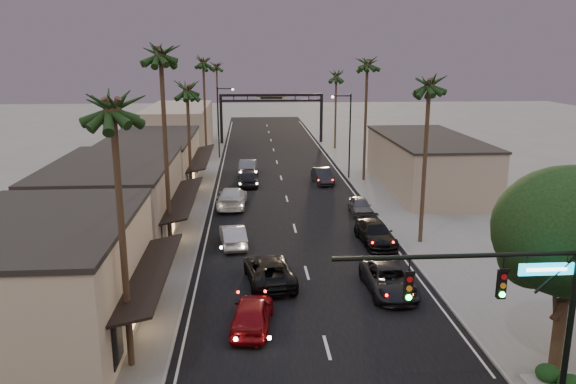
{
  "coord_description": "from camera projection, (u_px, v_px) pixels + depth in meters",
  "views": [
    {
      "loc": [
        -3.41,
        -13.02,
        13.12
      ],
      "look_at": [
        -0.41,
        29.59,
        2.5
      ],
      "focal_mm": 35.0,
      "sensor_mm": 36.0,
      "label": 1
    }
  ],
  "objects": [
    {
      "name": "road",
      "position": [
        282.0,
        180.0,
        59.56
      ],
      "size": [
        14.0,
        120.0,
        0.02
      ],
      "primitive_type": "cube",
      "color": "black",
      "rests_on": "ground"
    },
    {
      "name": "streetlight_right",
      "position": [
        347.0,
        129.0,
        58.75
      ],
      "size": [
        2.13,
        0.3,
        9.0
      ],
      "color": "black",
      "rests_on": "ground"
    },
    {
      "name": "building_right",
      "position": [
        427.0,
        164.0,
        55.07
      ],
      "size": [
        8.0,
        18.0,
        5.0
      ],
      "primitive_type": "cube",
      "color": "gray",
      "rests_on": "ground"
    },
    {
      "name": "corner_tree",
      "position": [
        573.0,
        237.0,
        22.41
      ],
      "size": [
        6.2,
        6.2,
        8.8
      ],
      "color": "#38281C",
      "rests_on": "ground"
    },
    {
      "name": "oncoming_dgrey",
      "position": [
        248.0,
        177.0,
        56.83
      ],
      "size": [
        2.07,
        5.01,
        1.7
      ],
      "primitive_type": "imported",
      "rotation": [
        0.0,
        0.0,
        3.13
      ],
      "color": "black",
      "rests_on": "ground"
    },
    {
      "name": "palm_ra",
      "position": [
        430.0,
        79.0,
        37.06
      ],
      "size": [
        3.2,
        3.2,
        13.2
      ],
      "color": "#38281C",
      "rests_on": "ground"
    },
    {
      "name": "storefront_dist",
      "position": [
        179.0,
        128.0,
        77.31
      ],
      "size": [
        8.0,
        20.0,
        6.0
      ],
      "primitive_type": "cube",
      "color": "gray",
      "rests_on": "ground"
    },
    {
      "name": "traffic_signal",
      "position": [
        520.0,
        296.0,
        19.03
      ],
      "size": [
        8.51,
        0.22,
        7.8
      ],
      "color": "black",
      "rests_on": "ground"
    },
    {
      "name": "palm_rb",
      "position": [
        367.0,
        60.0,
        56.18
      ],
      "size": [
        3.2,
        3.2,
        14.2
      ],
      "color": "#38281C",
      "rests_on": "ground"
    },
    {
      "name": "sidewalk_right",
      "position": [
        357.0,
        165.0,
        66.97
      ],
      "size": [
        5.0,
        92.0,
        0.12
      ],
      "primitive_type": "cube",
      "color": "slate",
      "rests_on": "ground"
    },
    {
      "name": "curbside_near",
      "position": [
        389.0,
        280.0,
        31.44
      ],
      "size": [
        2.58,
        5.41,
        1.49
      ],
      "primitive_type": "imported",
      "rotation": [
        0.0,
        0.0,
        0.02
      ],
      "color": "black",
      "rests_on": "ground"
    },
    {
      "name": "palm_lb",
      "position": [
        160.0,
        48.0,
        33.48
      ],
      "size": [
        3.2,
        3.2,
        15.2
      ],
      "color": "#38281C",
      "rests_on": "ground"
    },
    {
      "name": "arch",
      "position": [
        271.0,
        106.0,
        82.43
      ],
      "size": [
        15.2,
        0.4,
        7.27
      ],
      "color": "black",
      "rests_on": "ground"
    },
    {
      "name": "palm_lc",
      "position": [
        187.0,
        85.0,
        47.74
      ],
      "size": [
        3.2,
        3.2,
        12.2
      ],
      "color": "#38281C",
      "rests_on": "ground"
    },
    {
      "name": "palm_far",
      "position": [
        216.0,
        64.0,
        88.18
      ],
      "size": [
        3.2,
        3.2,
        13.2
      ],
      "color": "#38281C",
      "rests_on": "ground"
    },
    {
      "name": "storefront_mid",
      "position": [
        114.0,
        204.0,
        39.62
      ],
      "size": [
        8.0,
        14.0,
        5.5
      ],
      "primitive_type": "cube",
      "color": "gray",
      "rests_on": "ground"
    },
    {
      "name": "oncoming_white",
      "position": [
        232.0,
        197.0,
        48.94
      ],
      "size": [
        2.71,
        6.03,
        1.72
      ],
      "primitive_type": "imported",
      "rotation": [
        0.0,
        0.0,
        3.09
      ],
      "color": "silver",
      "rests_on": "ground"
    },
    {
      "name": "storefront_near",
      "position": [
        45.0,
        282.0,
        26.06
      ],
      "size": [
        8.0,
        12.0,
        5.5
      ],
      "primitive_type": "cube",
      "color": "#C2B594",
      "rests_on": "ground"
    },
    {
      "name": "curbside_black",
      "position": [
        375.0,
        233.0,
        39.53
      ],
      "size": [
        2.47,
        5.4,
        1.53
      ],
      "primitive_type": "imported",
      "rotation": [
        0.0,
        0.0,
        0.06
      ],
      "color": "black",
      "rests_on": "ground"
    },
    {
      "name": "curbside_far",
      "position": [
        322.0,
        176.0,
        57.81
      ],
      "size": [
        2.02,
        4.81,
        1.54
      ],
      "primitive_type": "imported",
      "rotation": [
        0.0,
        0.0,
        0.08
      ],
      "color": "black",
      "rests_on": "ground"
    },
    {
      "name": "palm_la",
      "position": [
        112.0,
        98.0,
        21.36
      ],
      "size": [
        3.2,
        3.2,
        13.2
      ],
      "color": "#38281C",
      "rests_on": "ground"
    },
    {
      "name": "sidewalk_left",
      "position": [
        197.0,
        168.0,
        65.67
      ],
      "size": [
        5.0,
        92.0,
        0.12
      ],
      "primitive_type": "cube",
      "color": "slate",
      "rests_on": "ground"
    },
    {
      "name": "storefront_far",
      "position": [
        152.0,
        164.0,
        55.17
      ],
      "size": [
        8.0,
        16.0,
        5.0
      ],
      "primitive_type": "cube",
      "color": "#C2B594",
      "rests_on": "ground"
    },
    {
      "name": "streetlight_left",
      "position": [
        220.0,
        117.0,
        70.39
      ],
      "size": [
        2.13,
        0.3,
        9.0
      ],
      "color": "black",
      "rests_on": "ground"
    },
    {
      "name": "oncoming_pickup",
      "position": [
        269.0,
        271.0,
        32.7
      ],
      "size": [
        3.21,
        5.82,
        1.54
      ],
      "primitive_type": "imported",
      "rotation": [
        0.0,
        0.0,
        3.26
      ],
      "color": "black",
      "rests_on": "ground"
    },
    {
      "name": "oncoming_grey_far",
      "position": [
        248.0,
        167.0,
        62.15
      ],
      "size": [
        2.16,
        5.28,
        1.7
      ],
      "primitive_type": "imported",
      "rotation": [
        0.0,
        0.0,
        3.07
      ],
      "color": "#535459",
      "rests_on": "ground"
    },
    {
      "name": "curbside_grey",
      "position": [
        360.0,
        206.0,
        46.82
      ],
      "size": [
        1.65,
        4.07,
        1.39
      ],
      "primitive_type": "imported",
      "rotation": [
        0.0,
        0.0,
        0.0
      ],
      "color": "#4C4C51",
      "rests_on": "ground"
    },
    {
      "name": "ground",
      "position": [
        285.0,
        191.0,
        54.72
      ],
      "size": [
        200.0,
        200.0,
        0.0
      ],
      "primitive_type": "plane",
      "color": "slate",
      "rests_on": "ground"
    },
    {
      "name": "palm_ld",
      "position": [
        203.0,
        59.0,
        65.66
      ],
      "size": [
        3.2,
        3.2,
        14.2
      ],
      "color": "#38281C",
      "rests_on": "ground"
    },
    {
      "name": "palm_rc",
      "position": [
        336.0,
        73.0,
        76.01
      ],
      "size": [
        3.2,
        3.2,
        12.2
      ],
      "color": "#38281C",
      "rests_on": "ground"
    },
    {
      "name": "oncoming_silver",
      "position": [
        233.0,
        236.0,
        39.05
      ],
      "size": [
        2.16,
        4.71,
        1.5
      ],
      "primitive_type": "imported",
      "rotation": [
        0.0,
        0.0,
        3.27
      ],
      "color": "#A09FA5",
      "rests_on": "ground"
    },
    {
      "name": "oncoming_red",
      "position": [
        252.0,
        314.0,
        27.3
      ],
      "size": [
        2.41,
        4.79,
        1.56
      ],
      "primitive_type": "imported",
      "rotation": [
        0.0,
        0.0,
        3.01
      ],
      "color": "maroon",
      "rests_on": "ground"
    }
  ]
}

